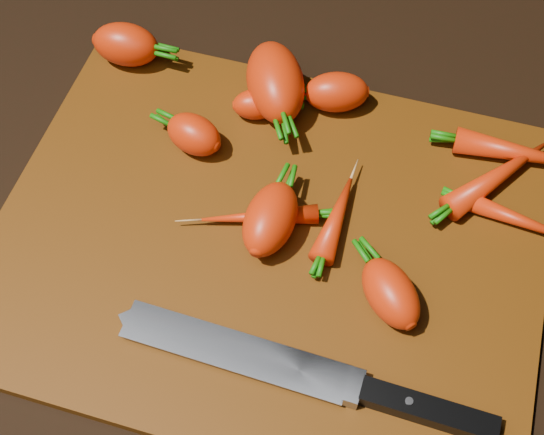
# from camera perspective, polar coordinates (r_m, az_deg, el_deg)

# --- Properties ---
(ground) EXTENTS (2.00, 2.00, 0.01)m
(ground) POSITION_cam_1_polar(r_m,az_deg,el_deg) (0.71, -0.23, -2.17)
(ground) COLOR black
(cutting_board) EXTENTS (0.50, 0.40, 0.01)m
(cutting_board) POSITION_cam_1_polar(r_m,az_deg,el_deg) (0.70, -0.23, -1.71)
(cutting_board) COLOR #4D2606
(cutting_board) RESTS_ON ground
(carrot_0) EXTENTS (0.07, 0.05, 0.05)m
(carrot_0) POSITION_cam_1_polar(r_m,az_deg,el_deg) (0.83, -10.95, 12.67)
(carrot_0) COLOR red
(carrot_0) RESTS_ON cutting_board
(carrot_1) EXTENTS (0.07, 0.05, 0.04)m
(carrot_1) POSITION_cam_1_polar(r_m,az_deg,el_deg) (0.74, -5.90, 6.24)
(carrot_1) COLOR red
(carrot_1) RESTS_ON cutting_board
(carrot_2) EXTENTS (0.09, 0.11, 0.06)m
(carrot_2) POSITION_cam_1_polar(r_m,az_deg,el_deg) (0.77, 0.25, 10.15)
(carrot_2) COLOR red
(carrot_2) RESTS_ON cutting_board
(carrot_3) EXTENTS (0.05, 0.08, 0.05)m
(carrot_3) POSITION_cam_1_polar(r_m,az_deg,el_deg) (0.68, -0.13, -0.10)
(carrot_3) COLOR red
(carrot_3) RESTS_ON cutting_board
(carrot_4) EXTENTS (0.07, 0.06, 0.04)m
(carrot_4) POSITION_cam_1_polar(r_m,az_deg,el_deg) (0.77, 4.88, 9.39)
(carrot_4) COLOR red
(carrot_4) RESTS_ON cutting_board
(carrot_5) EXTENTS (0.05, 0.04, 0.03)m
(carrot_5) POSITION_cam_1_polar(r_m,az_deg,el_deg) (0.77, -1.20, 8.51)
(carrot_5) COLOR red
(carrot_5) RESTS_ON cutting_board
(carrot_6) EXTENTS (0.08, 0.08, 0.04)m
(carrot_6) POSITION_cam_1_polar(r_m,az_deg,el_deg) (0.65, 8.92, -5.66)
(carrot_6) COLOR red
(carrot_6) RESTS_ON cutting_board
(carrot_7) EXTENTS (0.10, 0.12, 0.03)m
(carrot_7) POSITION_cam_1_polar(r_m,az_deg,el_deg) (0.75, 16.65, 3.01)
(carrot_7) COLOR red
(carrot_7) RESTS_ON cutting_board
(carrot_8) EXTENTS (0.11, 0.04, 0.02)m
(carrot_8) POSITION_cam_1_polar(r_m,az_deg,el_deg) (0.73, 18.37, -0.29)
(carrot_8) COLOR red
(carrot_8) RESTS_ON cutting_board
(carrot_9) EXTENTS (0.03, 0.09, 0.02)m
(carrot_9) POSITION_cam_1_polar(r_m,az_deg,el_deg) (0.69, 4.86, -0.02)
(carrot_9) COLOR red
(carrot_9) RESTS_ON cutting_board
(carrot_10) EXTENTS (0.13, 0.03, 0.03)m
(carrot_10) POSITION_cam_1_polar(r_m,az_deg,el_deg) (0.77, 18.21, 4.62)
(carrot_10) COLOR red
(carrot_10) RESTS_ON cutting_board
(carrot_11) EXTENTS (0.11, 0.05, 0.02)m
(carrot_11) POSITION_cam_1_polar(r_m,az_deg,el_deg) (0.69, -0.92, 0.05)
(carrot_11) COLOR red
(carrot_11) RESTS_ON cutting_board
(knife) EXTENTS (0.32, 0.04, 0.02)m
(knife) POSITION_cam_1_polar(r_m,az_deg,el_deg) (0.63, -1.21, -10.50)
(knife) COLOR gray
(knife) RESTS_ON cutting_board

